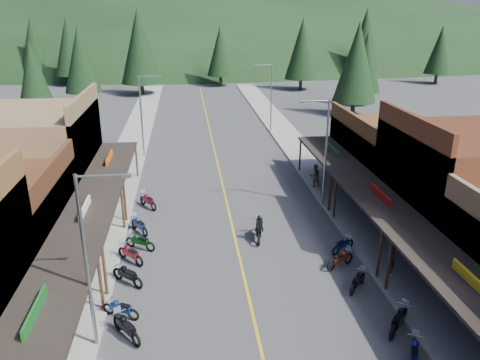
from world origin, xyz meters
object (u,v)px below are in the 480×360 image
object	(u,v)px
shop_west_3	(39,157)
rider_on_bike	(259,229)
streetlight_2	(324,148)
bike_east_8	(343,244)
pine_9	(366,62)
bike_west_7	(127,274)
pedestrian_east_a	(392,259)
shop_east_2	(460,188)
pine_11	(357,62)
bike_west_5	(126,326)
bike_east_7	(340,258)
pine_7	(33,44)
bike_west_8	(130,253)
streetlight_1	(143,113)
pine_6	(440,50)
pine_3	(220,51)
bike_west_10	(139,224)
pine_2	(139,46)
pine_8	(33,74)
bike_east_6	(358,280)
bike_east_4	(414,351)
pine_5	(365,39)
pine_4	(302,49)
pine_10	(80,59)
bike_west_9	(140,241)
pedestrian_east_b	(315,175)
pine_1	(69,46)
bike_east_5	(399,319)
streetlight_3	(270,95)
streetlight_0	(89,256)
bike_west_11	(148,200)
bike_west_6	(120,308)

from	to	relation	value
shop_west_3	rider_on_bike	world-z (taller)	shop_west_3
streetlight_2	bike_east_8	size ratio (longest dim) A/B	4.21
pine_9	bike_west_7	xyz separation A→B (m)	(-30.27, -46.15, -5.77)
rider_on_bike	pedestrian_east_a	distance (m)	8.28
shop_west_3	shop_east_2	xyz separation A→B (m)	(27.57, -9.60, -0.00)
shop_west_3	pine_11	xyz separation A→B (m)	(33.78, 26.70, 3.67)
bike_west_5	bike_east_7	bearing A→B (deg)	-13.39
pine_7	bike_west_8	xyz separation A→B (m)	(25.66, -74.83, -6.63)
streetlight_1	pine_6	world-z (taller)	pine_6
pine_3	bike_east_7	bearing A→B (deg)	-88.65
pine_9	bike_west_10	xyz separation A→B (m)	(-30.15, -40.01, -5.78)
streetlight_1	pine_2	size ratio (longest dim) A/B	0.57
shop_east_2	bike_east_8	size ratio (longest dim) A/B	5.74
pine_8	bike_east_6	bearing A→B (deg)	-57.17
shop_west_3	pine_6	size ratio (longest dim) A/B	0.99
pine_9	bike_east_7	distance (m)	49.68
bike_east_4	pine_5	bearing A→B (deg)	97.61
pine_4	shop_east_2	bearing A→B (deg)	-94.14
pine_3	bike_west_5	world-z (taller)	pine_3
pine_4	bike_west_8	size ratio (longest dim) A/B	5.83
shop_west_3	streetlight_2	distance (m)	21.02
pine_5	pedestrian_east_a	bearing A→B (deg)	-109.32
pine_10	bike_west_7	xyz separation A→B (m)	(11.73, -51.15, -6.17)
pine_8	pine_5	bearing A→B (deg)	29.74
streetlight_2	bike_east_4	size ratio (longest dim) A/B	4.04
shop_east_2	pine_10	distance (m)	57.91
pine_4	bike_west_7	xyz separation A→B (m)	(-24.27, -61.15, -6.62)
pine_2	pine_5	bearing A→B (deg)	17.65
pine_2	bike_west_5	world-z (taller)	pine_2
shop_east_2	bike_west_9	bearing A→B (deg)	177.17
pine_3	bike_west_5	distance (m)	72.52
shop_east_2	bike_west_7	bearing A→B (deg)	-171.90
streetlight_2	pedestrian_east_b	distance (m)	4.97
pine_6	pine_10	size ratio (longest dim) A/B	0.95
pine_1	bike_east_5	size ratio (longest dim) A/B	5.70
pine_9	pine_8	bearing A→B (deg)	-173.80
pine_7	shop_west_3	bearing A→B (deg)	-74.28
pedestrian_east_b	pine_3	bearing A→B (deg)	-98.95
bike_east_8	bike_east_5	bearing A→B (deg)	-31.95
streetlight_1	pine_11	xyz separation A→B (m)	(26.95, 16.00, 2.73)
pine_9	bike_west_5	bearing A→B (deg)	-120.52
streetlight_3	pine_6	world-z (taller)	pine_6
bike_east_6	pedestrian_east_a	distance (m)	2.68
bike_west_8	bike_east_7	bearing A→B (deg)	-52.94
streetlight_3	pine_6	xyz separation A→B (m)	(39.05, 34.00, 2.02)
streetlight_0	pedestrian_east_a	bearing A→B (deg)	15.53
pine_1	rider_on_bike	xyz separation A→B (m)	(25.50, -66.85, -6.52)
pine_7	bike_west_5	world-z (taller)	pine_7
pine_5	bike_west_11	distance (m)	74.83
pine_11	bike_west_6	size ratio (longest dim) A/B	6.45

